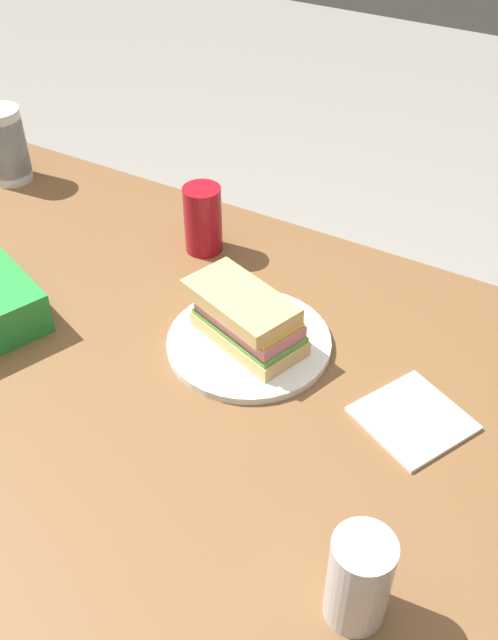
% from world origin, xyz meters
% --- Properties ---
extents(dining_table, '(1.71, 0.93, 0.76)m').
position_xyz_m(dining_table, '(0.00, 0.00, 0.67)').
color(dining_table, brown).
rests_on(dining_table, ground_plane).
extents(paper_plate, '(0.25, 0.25, 0.01)m').
position_xyz_m(paper_plate, '(-0.01, -0.13, 0.76)').
color(paper_plate, white).
rests_on(paper_plate, dining_table).
extents(sandwich, '(0.20, 0.14, 0.08)m').
position_xyz_m(sandwich, '(-0.00, -0.13, 0.81)').
color(sandwich, '#DBB26B').
rests_on(sandwich, paper_plate).
extents(soda_can_red, '(0.07, 0.07, 0.12)m').
position_xyz_m(soda_can_red, '(0.19, -0.31, 0.82)').
color(soda_can_red, maroon).
rests_on(soda_can_red, dining_table).
extents(plastic_cup_stack, '(0.08, 0.08, 0.15)m').
position_xyz_m(plastic_cup_stack, '(0.67, -0.33, 0.83)').
color(plastic_cup_stack, silver).
rests_on(plastic_cup_stack, dining_table).
extents(soda_can_silver, '(0.07, 0.07, 0.12)m').
position_xyz_m(soda_can_silver, '(-0.31, 0.18, 0.82)').
color(soda_can_silver, silver).
rests_on(soda_can_silver, dining_table).
extents(paper_napkin, '(0.17, 0.17, 0.01)m').
position_xyz_m(paper_napkin, '(-0.27, -0.11, 0.76)').
color(paper_napkin, white).
rests_on(paper_napkin, dining_table).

